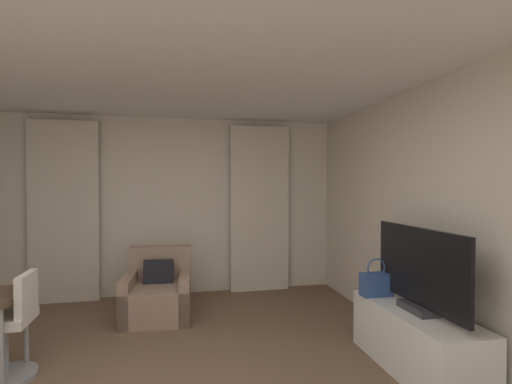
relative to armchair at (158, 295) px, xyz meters
name	(u,v)px	position (x,y,z in m)	size (l,w,h in m)	color
wall_window	(167,206)	(0.09, 0.96, 1.03)	(5.12, 0.06, 2.60)	beige
wall_right	(476,225)	(2.62, -2.07, 1.03)	(0.06, 6.12, 2.60)	beige
ceiling	(151,33)	(0.09, -2.07, 2.36)	(5.12, 6.12, 0.06)	white
curtain_left_panel	(64,212)	(-1.29, 0.83, 0.98)	(0.90, 0.06, 2.50)	beige
curtain_right_panel	(260,209)	(1.46, 0.83, 0.98)	(0.90, 0.06, 2.50)	beige
armchair	(158,295)	(0.00, 0.00, 0.00)	(0.82, 0.85, 0.82)	#997A66
desk_chair	(10,332)	(-1.12, -1.22, 0.12)	(0.48, 0.48, 0.88)	gray
tv_console	(416,340)	(2.27, -1.80, 0.00)	(0.52, 1.30, 0.54)	white
tv_flatscreen	(419,271)	(2.27, -1.84, 0.61)	(0.20, 1.16, 0.72)	#333338
handbag_primary	(376,283)	(2.15, -1.36, 0.38)	(0.30, 0.14, 0.37)	#335193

